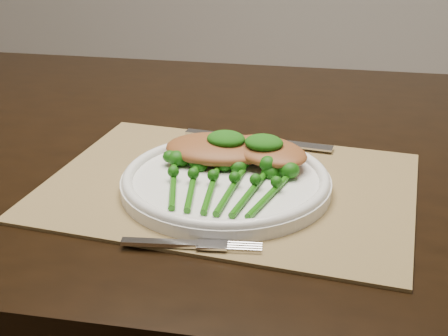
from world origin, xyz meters
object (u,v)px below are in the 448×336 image
(dining_table, at_px, (208,333))
(broccolini_bundle, at_px, (221,189))
(placemat, at_px, (229,186))
(dinner_plate, at_px, (226,180))
(chicken_fillet_left, at_px, (218,149))

(dining_table, distance_m, broccolini_bundle, 0.45)
(placemat, bearing_deg, dining_table, 119.25)
(dinner_plate, relative_size, chicken_fillet_left, 1.86)
(placemat, xyz_separation_m, chicken_fillet_left, (-0.03, 0.04, 0.03))
(placemat, distance_m, broccolini_bundle, 0.06)
(dining_table, distance_m, dinner_plate, 0.43)
(placemat, bearing_deg, dinner_plate, -90.51)
(chicken_fillet_left, xyz_separation_m, broccolini_bundle, (0.03, -0.10, -0.01))
(broccolini_bundle, bearing_deg, dining_table, 109.79)
(dining_table, xyz_separation_m, dinner_plate, (0.08, -0.16, 0.39))
(dining_table, bearing_deg, broccolini_bundle, -72.74)
(placemat, distance_m, dinner_plate, 0.02)
(placemat, height_order, broccolini_bundle, broccolini_bundle)
(dinner_plate, bearing_deg, dining_table, 117.80)
(dinner_plate, relative_size, broccolini_bundle, 1.56)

